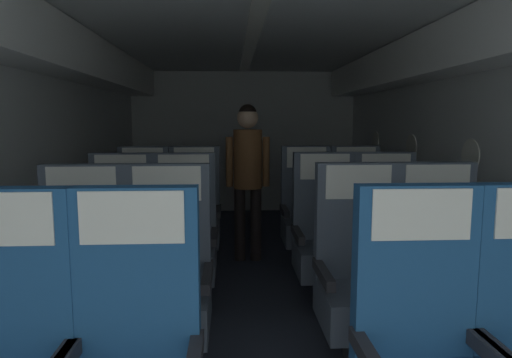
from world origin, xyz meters
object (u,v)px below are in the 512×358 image
Objects in this scene: seat_b_left_window at (81,285)px; seat_b_right_window at (360,279)px; seat_c_right_window at (326,239)px; seat_b_right_aisle at (440,277)px; seat_d_left_window at (143,217)px; seat_d_right_window at (307,215)px; flight_attendant at (248,166)px; seat_c_left_window at (121,242)px; seat_d_left_aisle at (194,216)px; seat_c_left_aisle at (184,241)px; seat_c_right_aisle at (387,238)px; seat_d_right_aisle at (357,215)px; seat_b_left_aisle at (167,283)px.

seat_b_left_window and seat_b_right_window have the same top height.
seat_c_right_window is at bearing 90.94° from seat_b_right_window.
seat_b_right_aisle and seat_d_left_window have the same top height.
seat_d_right_window is (1.59, 0.01, 0.00)m from seat_d_left_window.
seat_c_right_window is 0.90m from seat_d_right_window.
seat_d_left_window is at bearing 28.27° from flight_attendant.
seat_c_left_window is 1.03m from seat_d_left_aisle.
seat_c_left_aisle is 1.00× the size of seat_d_left_aisle.
seat_c_left_window is 0.90m from seat_d_left_window.
seat_c_left_window is (0.00, 0.89, 0.00)m from seat_b_left_window.
seat_c_right_aisle is at bearing -62.18° from seat_d_right_window.
seat_b_right_aisle is 1.00× the size of seat_d_left_aisle.
seat_d_right_aisle is at bearing 74.93° from seat_b_right_window.
seat_d_left_window is at bearing 90.42° from seat_c_left_window.
flight_attendant is at bearing 74.56° from seat_b_left_aisle.
seat_c_right_window is at bearing 0.65° from seat_c_left_aisle.
seat_b_right_window is 2.39m from seat_d_left_window.
seat_b_right_window is 1.82m from seat_c_left_window.
seat_b_left_window is 1.00× the size of seat_c_right_window.
seat_c_left_window is at bearing 66.90° from flight_attendant.
seat_b_left_aisle is at bearing -74.86° from seat_d_left_window.
seat_c_right_aisle is (2.06, -0.01, 0.00)m from seat_c_left_window.
seat_c_left_aisle is 1.00× the size of seat_d_left_window.
seat_b_right_aisle is 1.00× the size of seat_d_right_aisle.
seat_b_left_aisle and seat_d_left_window have the same top height.
seat_b_left_aisle is at bearing 96.19° from flight_attendant.
flight_attendant is at bearing 135.99° from seat_c_right_aisle.
seat_b_right_aisle is 0.74× the size of flight_attendant.
seat_b_right_aisle is at bearing 140.80° from flight_attendant.
seat_c_right_aisle is at bearing -0.17° from seat_c_left_window.
seat_b_left_window is 1.00× the size of seat_b_left_aisle.
seat_b_left_aisle is 1.01m from seat_c_left_window.
seat_d_right_window is (1.10, 0.91, 0.00)m from seat_c_left_aisle.
seat_b_right_aisle is at bearing -89.66° from seat_c_right_aisle.
seat_d_right_aisle is (2.07, 1.78, 0.00)m from seat_b_left_window.
seat_c_right_window is at bearing 39.25° from seat_b_left_aisle.
seat_b_left_aisle and seat_c_right_window have the same top height.
seat_d_right_aisle is at bearing 89.87° from seat_b_right_aisle.
seat_d_right_aisle is at bearing -165.03° from flight_attendant.
seat_b_left_window is 1.00× the size of seat_d_right_aisle.
seat_d_left_window is 0.49m from seat_d_left_aisle.
flight_attendant is at bearing 62.17° from seat_b_left_window.
seat_d_left_aisle is at bearing 131.28° from seat_b_right_aisle.
seat_b_left_window and seat_d_left_window have the same top height.
seat_c_left_window is 1.00× the size of seat_d_right_aisle.
seat_c_left_window is 1.00× the size of seat_d_left_aisle.
seat_b_right_aisle is (1.59, 0.01, 0.00)m from seat_b_left_aisle.
seat_b_right_window is 1.00× the size of seat_c_right_aisle.
seat_c_right_aisle is (1.58, 0.00, 0.00)m from seat_c_left_aisle.
seat_d_left_window is (-0.01, 0.90, 0.00)m from seat_c_left_window.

